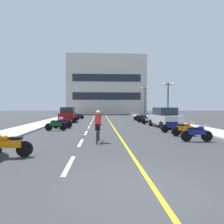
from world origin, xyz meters
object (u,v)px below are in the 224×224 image
Objects in this scene: motorcycle_3 at (172,126)px; motorcycle_6 at (63,121)px; motorcycle_4 at (56,125)px; motorcycle_11 at (74,117)px; motorcycle_2 at (184,129)px; street_lamp_far at (145,95)px; motorcycle_8 at (144,118)px; motorcycle_12 at (78,116)px; parked_car_near at (165,117)px; motorcycle_7 at (149,120)px; motorcycle_10 at (140,117)px; motorcycle_0 at (8,145)px; motorcycle_1 at (197,133)px; motorcycle_5 at (62,123)px; parked_car_mid at (68,115)px; motorcycle_9 at (142,118)px; street_lamp_mid at (168,93)px; cyclist_rider at (98,126)px.

motorcycle_3 is 1.04× the size of motorcycle_6.
motorcycle_11 is (-0.25, 12.79, 0.00)m from motorcycle_4.
motorcycle_3 is 17.05m from motorcycle_11.
motorcycle_6 is at bearing 141.89° from motorcycle_2.
street_lamp_far reaches higher than motorcycle_3.
motorcycle_8 is 10.32m from motorcycle_11.
motorcycle_6 is at bearing -91.42° from motorcycle_12.
motorcycle_7 is at bearing 101.30° from parked_car_near.
motorcycle_2 and motorcycle_10 have the same top height.
motorcycle_1 is at bearing 18.54° from motorcycle_0.
motorcycle_5 is at bearing 83.50° from motorcycle_4.
motorcycle_1 is (-3.06, -25.91, -3.53)m from street_lamp_far.
street_lamp_far reaches higher than motorcycle_7.
parked_car_mid reaches higher than motorcycle_5.
street_lamp_far reaches higher than parked_car_mid.
motorcycle_6 is 11.01m from motorcycle_12.
motorcycle_1 and motorcycle_3 have the same top height.
motorcycle_4 is 1.00× the size of motorcycle_9.
street_lamp_mid is at bearing 77.07° from motorcycle_1.
motorcycle_3 is (9.31, -10.85, -0.44)m from parked_car_mid.
motorcycle_7 is at bearing -101.08° from street_lamp_far.
parked_car_mid is 2.59× the size of motorcycle_8.
motorcycle_9 and motorcycle_10 have the same top height.
motorcycle_1 is 1.03× the size of motorcycle_8.
parked_car_mid is 5.49m from motorcycle_12.
motorcycle_5 is 1.04× the size of motorcycle_6.
motorcycle_8 is at bearing 41.41° from motorcycle_4.
motorcycle_1 and motorcycle_11 have the same top height.
cyclist_rider reaches higher than motorcycle_0.
motorcycle_12 is at bearing 89.92° from motorcycle_5.
motorcycle_4 is 1.00× the size of motorcycle_7.
street_lamp_far is 14.66m from motorcycle_11.
motorcycle_3 is (-2.98, -22.07, -3.53)m from street_lamp_far.
motorcycle_0 and motorcycle_6 have the same top height.
motorcycle_8 is (0.02, 13.22, 0.00)m from motorcycle_1.
motorcycle_3 is 9.38m from motorcycle_8.
motorcycle_7 is at bearing 10.09° from motorcycle_6.
motorcycle_10 is (0.00, 14.38, 0.00)m from motorcycle_2.
motorcycle_0 is (0.59, -17.59, -0.44)m from parked_car_mid.
motorcycle_2 and motorcycle_8 have the same top height.
motorcycle_6 is at bearing 111.01° from cyclist_rider.
street_lamp_mid is at bearing -29.15° from motorcycle_12.
cyclist_rider reaches higher than motorcycle_5.
motorcycle_9 is (-2.85, -11.02, -3.53)m from street_lamp_far.
cyclist_rider is (3.43, -8.94, 0.41)m from motorcycle_6.
motorcycle_11 is at bearing 85.78° from parked_car_mid.
motorcycle_5 is 7.69m from cyclist_rider.
motorcycle_7 is 11.82m from motorcycle_11.
motorcycle_0 is 1.04× the size of motorcycle_12.
parked_car_near is 14.47m from motorcycle_11.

